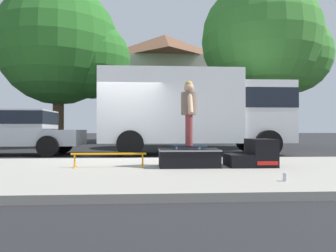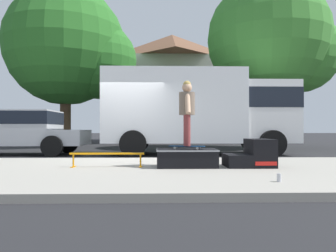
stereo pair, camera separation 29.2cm
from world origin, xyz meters
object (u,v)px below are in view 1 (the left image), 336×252
(skateboard, at_px, (189,146))
(kicker_ramp, at_px, (254,155))
(street_tree_main, at_px, (66,49))
(street_tree_neighbour, at_px, (268,43))
(box_truck, at_px, (196,109))
(skate_box, at_px, (189,157))
(soda_can, at_px, (285,177))
(skater_kid, at_px, (189,108))
(grind_rail, at_px, (109,156))
(pickup_truck_silver, at_px, (6,130))

(skateboard, bearing_deg, kicker_ramp, -2.31)
(street_tree_main, distance_m, street_tree_neighbour, 10.39)
(box_truck, bearing_deg, skateboard, -100.35)
(street_tree_main, bearing_deg, skate_box, -62.43)
(soda_can, xyz_separation_m, box_truck, (-0.36, 6.87, 1.52))
(box_truck, relative_size, street_tree_main, 0.81)
(kicker_ramp, height_order, street_tree_main, street_tree_main)
(skater_kid, distance_m, street_tree_neighbour, 10.59)
(grind_rail, bearing_deg, box_truck, 61.88)
(box_truck, bearing_deg, street_tree_neighbour, 41.13)
(grind_rail, distance_m, skateboard, 1.74)
(skater_kid, distance_m, pickup_truck_silver, 7.65)
(skate_box, relative_size, kicker_ramp, 1.28)
(grind_rail, bearing_deg, street_tree_main, 109.34)
(soda_can, bearing_deg, box_truck, 93.01)
(grind_rail, distance_m, street_tree_neighbour, 11.94)
(skater_kid, height_order, box_truck, box_truck)
(kicker_ramp, xyz_separation_m, pickup_truck_silver, (-7.39, 4.82, 0.53))
(skater_kid, xyz_separation_m, pickup_truck_silver, (-5.96, 4.76, -0.51))
(skateboard, bearing_deg, grind_rail, -178.41)
(skateboard, distance_m, pickup_truck_silver, 7.64)
(skate_box, xyz_separation_m, kicker_ramp, (1.44, -0.00, 0.04))
(soda_can, bearing_deg, skater_kid, 121.42)
(grind_rail, relative_size, skateboard, 1.98)
(grind_rail, height_order, skater_kid, skater_kid)
(skate_box, bearing_deg, pickup_truck_silver, 141.01)
(pickup_truck_silver, distance_m, street_tree_neighbour, 12.42)
(box_truck, distance_m, pickup_truck_silver, 6.89)
(street_tree_main, bearing_deg, street_tree_neighbour, -7.98)
(skater_kid, bearing_deg, skate_box, -104.66)
(skateboard, relative_size, street_tree_neighbour, 0.10)
(skate_box, relative_size, box_truck, 0.19)
(skate_box, xyz_separation_m, street_tree_main, (-5.21, 9.98, 4.85))
(kicker_ramp, bearing_deg, pickup_truck_silver, 146.90)
(kicker_ramp, distance_m, street_tree_neighbour, 10.48)
(grind_rail, relative_size, soda_can, 12.66)
(skate_box, distance_m, street_tree_main, 12.26)
(skater_kid, bearing_deg, skateboard, 108.43)
(grind_rail, distance_m, skater_kid, 2.02)
(soda_can, bearing_deg, street_tree_neighbour, 70.05)
(box_truck, distance_m, street_tree_main, 8.68)
(skate_box, height_order, skateboard, skateboard)
(skater_kid, bearing_deg, soda_can, -58.58)
(grind_rail, relative_size, pickup_truck_silver, 0.28)
(skater_kid, relative_size, street_tree_main, 0.17)
(skate_box, height_order, street_tree_main, street_tree_main)
(box_truck, distance_m, street_tree_neighbour, 6.57)
(skate_box, height_order, kicker_ramp, kicker_ramp)
(skateboard, distance_m, soda_can, 2.41)
(soda_can, bearing_deg, street_tree_main, 118.41)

